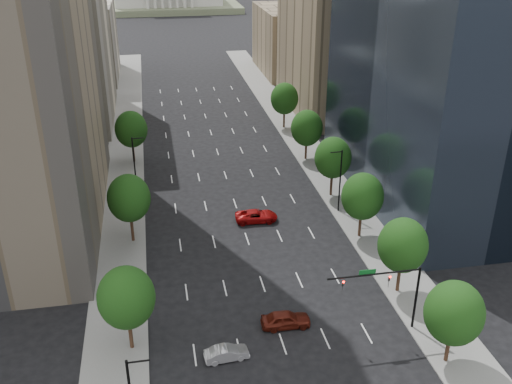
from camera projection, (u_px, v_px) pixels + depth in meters
sidewalk_left at (123, 212)px, 78.47m from camera, size 6.00×200.00×0.15m
sidewalk_right at (341, 194)px, 83.58m from camera, size 6.00×200.00×0.15m
midrise_cream_left at (66, 29)px, 107.48m from camera, size 14.00×30.00×35.00m
filler_left at (86, 41)px, 140.40m from camera, size 14.00×26.00×18.00m
parking_tan_right at (328, 36)px, 114.15m from camera, size 14.00×30.00×30.00m
filler_right at (288, 40)px, 146.43m from camera, size 14.00×26.00×16.00m
tree_right_0 at (454, 313)px, 50.01m from camera, size 5.20×5.20×8.39m
tree_right_1 at (403, 245)px, 59.61m from camera, size 5.20×5.20×8.75m
tree_right_2 at (362, 197)px, 70.31m from camera, size 5.20×5.20×8.61m
tree_right_3 at (333, 158)px, 80.82m from camera, size 5.20×5.20×8.89m
tree_right_4 at (307, 128)px, 93.42m from camera, size 5.20×5.20×8.46m
tree_right_5 at (284, 99)px, 107.47m from camera, size 5.20×5.20×8.75m
tree_left_0 at (126, 298)px, 51.44m from camera, size 5.20×5.20×8.75m
tree_left_1 at (129, 198)px, 69.08m from camera, size 5.20×5.20×8.97m
tree_left_2 at (131, 129)px, 92.25m from camera, size 5.20×5.20×8.68m
streetlight_rn at (340, 179)px, 76.75m from camera, size 1.70×0.20×9.00m
streetlight_ln at (135, 165)px, 81.18m from camera, size 1.70×0.20×9.00m
traffic_signal at (393, 287)px, 53.96m from camera, size 9.12×0.40×7.38m
car_maroon at (286, 319)px, 56.46m from camera, size 4.95×2.14×1.66m
car_silver at (227, 353)px, 52.32m from camera, size 4.19×1.78×1.34m
car_red_far at (256, 216)px, 76.04m from camera, size 5.69×2.81×1.55m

